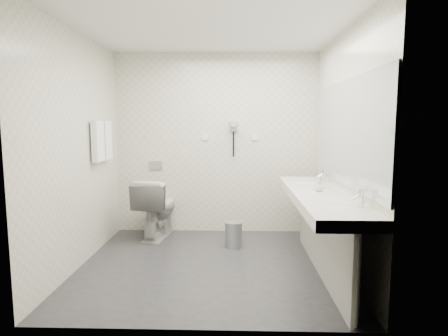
{
  "coord_description": "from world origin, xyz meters",
  "views": [
    {
      "loc": [
        0.27,
        -3.91,
        1.54
      ],
      "look_at": [
        0.15,
        0.15,
        1.05
      ],
      "focal_mm": 29.81,
      "sensor_mm": 36.0,
      "label": 1
    }
  ],
  "objects": [
    {
      "name": "floor",
      "position": [
        0.0,
        0.0,
        0.0
      ],
      "size": [
        2.8,
        2.8,
        0.0
      ],
      "primitive_type": "plane",
      "color": "#28282C",
      "rests_on": "ground"
    },
    {
      "name": "ceiling",
      "position": [
        0.0,
        0.0,
        2.5
      ],
      "size": [
        2.8,
        2.8,
        0.0
      ],
      "primitive_type": "plane",
      "rotation": [
        3.14,
        0.0,
        0.0
      ],
      "color": "silver",
      "rests_on": "wall_back"
    },
    {
      "name": "wall_back",
      "position": [
        0.0,
        1.3,
        1.25
      ],
      "size": [
        2.8,
        0.0,
        2.8
      ],
      "primitive_type": "plane",
      "rotation": [
        1.57,
        0.0,
        0.0
      ],
      "color": "beige",
      "rests_on": "floor"
    },
    {
      "name": "wall_front",
      "position": [
        0.0,
        -1.3,
        1.25
      ],
      "size": [
        2.8,
        0.0,
        2.8
      ],
      "primitive_type": "plane",
      "rotation": [
        -1.57,
        0.0,
        0.0
      ],
      "color": "beige",
      "rests_on": "floor"
    },
    {
      "name": "wall_left",
      "position": [
        -1.4,
        0.0,
        1.25
      ],
      "size": [
        0.0,
        2.6,
        2.6
      ],
      "primitive_type": "plane",
      "rotation": [
        1.57,
        0.0,
        1.57
      ],
      "color": "beige",
      "rests_on": "floor"
    },
    {
      "name": "wall_right",
      "position": [
        1.4,
        0.0,
        1.25
      ],
      "size": [
        0.0,
        2.6,
        2.6
      ],
      "primitive_type": "plane",
      "rotation": [
        1.57,
        0.0,
        -1.57
      ],
      "color": "beige",
      "rests_on": "floor"
    },
    {
      "name": "vanity_counter",
      "position": [
        1.12,
        -0.2,
        0.8
      ],
      "size": [
        0.55,
        2.2,
        0.1
      ],
      "primitive_type": "cube",
      "color": "silver",
      "rests_on": "floor"
    },
    {
      "name": "vanity_panel",
      "position": [
        1.15,
        -0.2,
        0.38
      ],
      "size": [
        0.03,
        2.15,
        0.75
      ],
      "primitive_type": "cube",
      "color": "#999891",
      "rests_on": "floor"
    },
    {
      "name": "vanity_post_near",
      "position": [
        1.18,
        -1.24,
        0.38
      ],
      "size": [
        0.06,
        0.06,
        0.75
      ],
      "primitive_type": "cylinder",
      "color": "silver",
      "rests_on": "floor"
    },
    {
      "name": "vanity_post_far",
      "position": [
        1.18,
        0.84,
        0.38
      ],
      "size": [
        0.06,
        0.06,
        0.75
      ],
      "primitive_type": "cylinder",
      "color": "silver",
      "rests_on": "floor"
    },
    {
      "name": "mirror",
      "position": [
        1.39,
        -0.2,
        1.45
      ],
      "size": [
        0.02,
        2.2,
        1.05
      ],
      "primitive_type": "cube",
      "color": "#B2BCC6",
      "rests_on": "wall_right"
    },
    {
      "name": "basin_near",
      "position": [
        1.12,
        -0.85,
        0.83
      ],
      "size": [
        0.4,
        0.31,
        0.05
      ],
      "primitive_type": "ellipsoid",
      "color": "silver",
      "rests_on": "vanity_counter"
    },
    {
      "name": "basin_far",
      "position": [
        1.12,
        0.45,
        0.83
      ],
      "size": [
        0.4,
        0.31,
        0.05
      ],
      "primitive_type": "ellipsoid",
      "color": "silver",
      "rests_on": "vanity_counter"
    },
    {
      "name": "faucet_near",
      "position": [
        1.32,
        -0.85,
        0.92
      ],
      "size": [
        0.04,
        0.04,
        0.15
      ],
      "primitive_type": "cylinder",
      "color": "silver",
      "rests_on": "vanity_counter"
    },
    {
      "name": "faucet_far",
      "position": [
        1.32,
        0.45,
        0.92
      ],
      "size": [
        0.04,
        0.04,
        0.15
      ],
      "primitive_type": "cylinder",
      "color": "silver",
      "rests_on": "vanity_counter"
    },
    {
      "name": "soap_bottle_a",
      "position": [
        1.11,
        -0.13,
        0.9
      ],
      "size": [
        0.05,
        0.05,
        0.1
      ],
      "primitive_type": "imported",
      "rotation": [
        0.0,
        0.0,
        0.13
      ],
      "color": "silver",
      "rests_on": "vanity_counter"
    },
    {
      "name": "soap_bottle_b",
      "position": [
        1.13,
        -0.15,
        0.9
      ],
      "size": [
        0.09,
        0.09,
        0.1
      ],
      "primitive_type": "imported",
      "rotation": [
        0.0,
        0.0,
        -0.18
      ],
      "color": "silver",
      "rests_on": "vanity_counter"
    },
    {
      "name": "glass_left",
      "position": [
        1.21,
        0.02,
        0.91
      ],
      "size": [
        0.07,
        0.07,
        0.11
      ],
      "primitive_type": "cylinder",
      "rotation": [
        0.0,
        0.0,
        -0.22
      ],
      "color": "silver",
      "rests_on": "vanity_counter"
    },
    {
      "name": "toilet",
      "position": [
        -0.79,
        0.99,
        0.4
      ],
      "size": [
        0.56,
        0.85,
        0.81
      ],
      "primitive_type": "imported",
      "rotation": [
        0.0,
        0.0,
        3.0
      ],
      "color": "silver",
      "rests_on": "floor"
    },
    {
      "name": "flush_plate",
      "position": [
        -0.85,
        1.29,
        0.95
      ],
      "size": [
        0.18,
        0.02,
        0.12
      ],
      "primitive_type": "cube",
      "color": "#B2B5BA",
      "rests_on": "wall_back"
    },
    {
      "name": "pedal_bin",
      "position": [
        0.26,
        0.61,
        0.15
      ],
      "size": [
        0.26,
        0.26,
        0.3
      ],
      "primitive_type": "cylinder",
      "rotation": [
        0.0,
        0.0,
        -0.27
      ],
      "color": "#B2B5BA",
      "rests_on": "floor"
    },
    {
      "name": "bin_lid",
      "position": [
        0.26,
        0.61,
        0.31
      ],
      "size": [
        0.22,
        0.22,
        0.02
      ],
      "primitive_type": "cylinder",
      "color": "#B2B5BA",
      "rests_on": "pedal_bin"
    },
    {
      "name": "towel_rail",
      "position": [
        -1.35,
        0.55,
        1.55
      ],
      "size": [
        0.02,
        0.62,
        0.02
      ],
      "primitive_type": "cylinder",
      "rotation": [
        1.57,
        0.0,
        0.0
      ],
      "color": "silver",
      "rests_on": "wall_left"
    },
    {
      "name": "towel_near",
      "position": [
        -1.34,
        0.41,
        1.33
      ],
      "size": [
        0.07,
        0.24,
        0.48
      ],
      "primitive_type": "cube",
      "color": "white",
      "rests_on": "towel_rail"
    },
    {
      "name": "towel_far",
      "position": [
        -1.34,
        0.69,
        1.33
      ],
      "size": [
        0.07,
        0.24,
        0.48
      ],
      "primitive_type": "cube",
      "color": "white",
      "rests_on": "towel_rail"
    },
    {
      "name": "dryer_cradle",
      "position": [
        0.25,
        1.27,
        1.5
      ],
      "size": [
        0.1,
        0.04,
        0.14
      ],
      "primitive_type": "cube",
      "color": "#95959A",
      "rests_on": "wall_back"
    },
    {
      "name": "dryer_barrel",
      "position": [
        0.25,
        1.2,
        1.53
      ],
      "size": [
        0.08,
        0.14,
        0.08
      ],
      "primitive_type": "cylinder",
      "rotation": [
        1.57,
        0.0,
        0.0
      ],
      "color": "#95959A",
      "rests_on": "dryer_cradle"
    },
    {
      "name": "dryer_cord",
      "position": [
        0.25,
        1.26,
        1.25
      ],
      "size": [
        0.02,
        0.02,
        0.35
      ],
      "primitive_type": "cylinder",
      "color": "black",
      "rests_on": "dryer_cradle"
    },
    {
      "name": "switch_plate_a",
      "position": [
        -0.15,
        1.29,
        1.35
      ],
      "size": [
        0.09,
        0.02,
        0.09
      ],
      "primitive_type": "cube",
      "color": "silver",
      "rests_on": "wall_back"
    },
    {
      "name": "switch_plate_b",
      "position": [
        0.55,
        1.29,
        1.35
      ],
      "size": [
        0.09,
        0.02,
        0.09
      ],
      "primitive_type": "cube",
      "color": "silver",
      "rests_on": "wall_back"
    }
  ]
}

